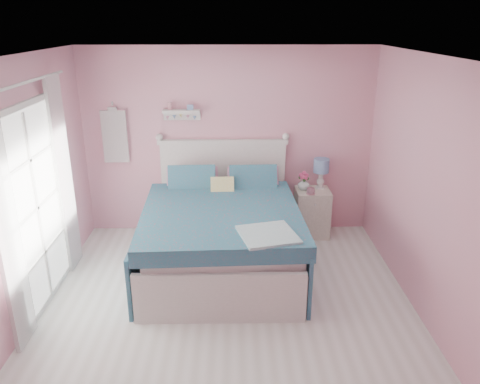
{
  "coord_description": "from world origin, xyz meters",
  "views": [
    {
      "loc": [
        0.07,
        -4.1,
        2.91
      ],
      "look_at": [
        0.15,
        1.2,
        0.95
      ],
      "focal_mm": 35.0,
      "sensor_mm": 36.0,
      "label": 1
    }
  ],
  "objects_px": {
    "table_lamp": "(321,168)",
    "vase": "(304,184)",
    "bed": "(222,235)",
    "teacup": "(311,191)",
    "nightstand": "(312,212)"
  },
  "relations": [
    {
      "from": "table_lamp",
      "to": "vase",
      "type": "relative_size",
      "value": 2.51
    },
    {
      "from": "bed",
      "to": "teacup",
      "type": "relative_size",
      "value": 21.88
    },
    {
      "from": "vase",
      "to": "nightstand",
      "type": "bearing_deg",
      "value": -9.38
    },
    {
      "from": "nightstand",
      "to": "table_lamp",
      "type": "bearing_deg",
      "value": 37.86
    },
    {
      "from": "nightstand",
      "to": "vase",
      "type": "xyz_separation_m",
      "value": [
        -0.13,
        0.02,
        0.42
      ]
    },
    {
      "from": "teacup",
      "to": "table_lamp",
      "type": "bearing_deg",
      "value": 54.28
    },
    {
      "from": "table_lamp",
      "to": "teacup",
      "type": "xyz_separation_m",
      "value": [
        -0.17,
        -0.24,
        -0.26
      ]
    },
    {
      "from": "table_lamp",
      "to": "nightstand",
      "type": "bearing_deg",
      "value": -142.14
    },
    {
      "from": "vase",
      "to": "teacup",
      "type": "height_order",
      "value": "vase"
    },
    {
      "from": "bed",
      "to": "vase",
      "type": "xyz_separation_m",
      "value": [
        1.12,
        0.94,
        0.33
      ]
    },
    {
      "from": "table_lamp",
      "to": "vase",
      "type": "bearing_deg",
      "value": -165.47
    },
    {
      "from": "bed",
      "to": "table_lamp",
      "type": "distance_m",
      "value": 1.78
    },
    {
      "from": "nightstand",
      "to": "vase",
      "type": "relative_size",
      "value": 3.96
    },
    {
      "from": "bed",
      "to": "table_lamp",
      "type": "xyz_separation_m",
      "value": [
        1.37,
        1.0,
        0.54
      ]
    },
    {
      "from": "bed",
      "to": "vase",
      "type": "distance_m",
      "value": 1.5
    }
  ]
}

